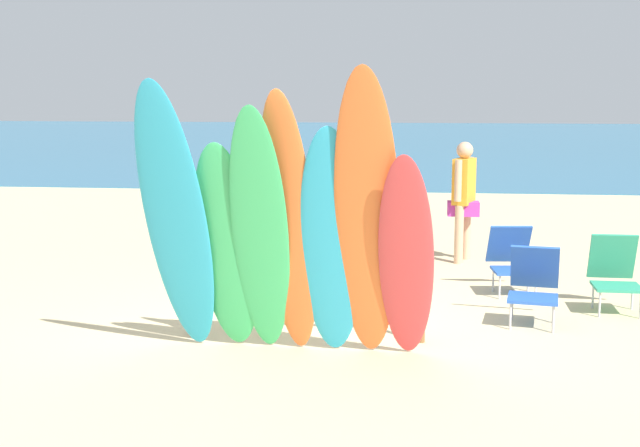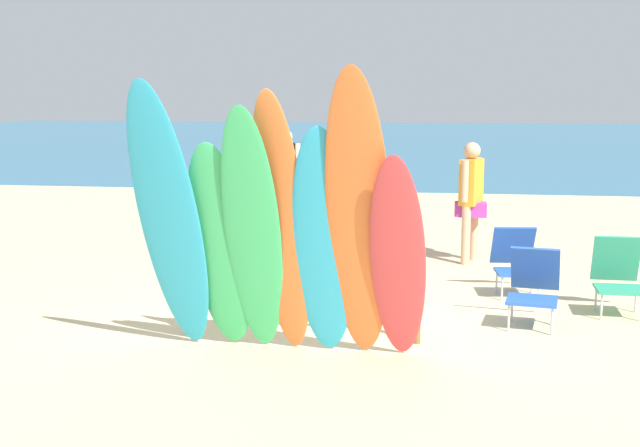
{
  "view_description": "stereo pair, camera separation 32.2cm",
  "coord_description": "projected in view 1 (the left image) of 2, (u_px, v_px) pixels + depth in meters",
  "views": [
    {
      "loc": [
        1.03,
        -7.81,
        2.42
      ],
      "look_at": [
        0.0,
        1.18,
        0.95
      ],
      "focal_mm": 46.74,
      "sensor_mm": 36.0,
      "label": 1
    },
    {
      "loc": [
        1.35,
        -7.77,
        2.42
      ],
      "look_at": [
        0.0,
        1.18,
        0.95
      ],
      "focal_mm": 46.74,
      "sensor_mm": 36.0,
      "label": 2
    }
  ],
  "objects": [
    {
      "name": "ocean_water",
      "position": [
        393.0,
        140.0,
        39.34
      ],
      "size": [
        60.0,
        40.0,
        0.02
      ],
      "primitive_type": "cube",
      "color": "teal",
      "rests_on": "ground"
    },
    {
      "name": "beach_chair_red",
      "position": [
        511.0,
        257.0,
        10.0
      ],
      "size": [
        0.58,
        0.78,
        0.8
      ],
      "rotation": [
        0.0,
        0.0,
        0.11
      ],
      "color": "#B7B7BC",
      "rests_on": "ground"
    },
    {
      "name": "surfboard_teal_4",
      "position": [
        331.0,
        245.0,
        7.29
      ],
      "size": [
        0.55,
        0.82,
        2.13
      ],
      "primitive_type": "ellipsoid",
      "rotation": [
        0.35,
        0.0,
        0.0
      ],
      "color": "#289EC6",
      "rests_on": "ground"
    },
    {
      "name": "surfboard_teal_0",
      "position": [
        177.0,
        223.0,
        7.27
      ],
      "size": [
        0.64,
        1.18,
        2.52
      ],
      "primitive_type": "ellipsoid",
      "rotation": [
        0.41,
        0.0,
        -0.07
      ],
      "color": "#289EC6",
      "rests_on": "ground"
    },
    {
      "name": "ground",
      "position": [
        375.0,
        182.0,
        21.9
      ],
      "size": [
        60.0,
        60.0,
        0.0
      ],
      "primitive_type": "plane",
      "color": "#D3BC8C"
    },
    {
      "name": "surfboard_green_2",
      "position": [
        260.0,
        235.0,
        7.28
      ],
      "size": [
        0.52,
        1.03,
        2.31
      ],
      "primitive_type": "ellipsoid",
      "rotation": [
        0.4,
        0.0,
        0.02
      ],
      "color": "#38B266",
      "rests_on": "ground"
    },
    {
      "name": "beachgoer_midbeach",
      "position": [
        324.0,
        173.0,
        15.64
      ],
      "size": [
        0.39,
        0.45,
        1.48
      ],
      "rotation": [
        0.0,
        0.0,
        2.27
      ],
      "color": "beige",
      "rests_on": "ground"
    },
    {
      "name": "beachgoer_photographing",
      "position": [
        464.0,
        193.0,
        11.66
      ],
      "size": [
        0.44,
        0.61,
        1.69
      ],
      "rotation": [
        0.0,
        0.0,
        4.36
      ],
      "color": "tan",
      "rests_on": "ground"
    },
    {
      "name": "beachgoer_near_rack",
      "position": [
        357.0,
        189.0,
        11.75
      ],
      "size": [
        0.46,
        0.66,
        1.76
      ],
      "rotation": [
        0.0,
        0.0,
        4.8
      ],
      "color": "#9E704C",
      "rests_on": "ground"
    },
    {
      "name": "beachgoer_strolling",
      "position": [
        274.0,
        169.0,
        15.33
      ],
      "size": [
        0.56,
        0.39,
        1.66
      ],
      "rotation": [
        0.0,
        0.0,
        2.63
      ],
      "color": "beige",
      "rests_on": "ground"
    },
    {
      "name": "surfboard_orange_3",
      "position": [
        289.0,
        228.0,
        7.29
      ],
      "size": [
        0.56,
        0.94,
        2.44
      ],
      "primitive_type": "ellipsoid",
      "rotation": [
        0.33,
        0.0,
        -0.1
      ],
      "color": "orange",
      "rests_on": "ground"
    },
    {
      "name": "beach_chair_blue",
      "position": [
        614.0,
        271.0,
        9.17
      ],
      "size": [
        0.51,
        0.66,
        0.83
      ],
      "rotation": [
        0.0,
        0.0,
        -0.02
      ],
      "color": "#B7B7BC",
      "rests_on": "ground"
    },
    {
      "name": "surfboard_orange_5",
      "position": [
        367.0,
        220.0,
        7.1
      ],
      "size": [
        0.6,
        1.08,
        2.62
      ],
      "primitive_type": "ellipsoid",
      "rotation": [
        0.37,
        0.0,
        -0.04
      ],
      "color": "orange",
      "rests_on": "ground"
    },
    {
      "name": "surfboard_rack",
      "position": [
        306.0,
        285.0,
        8.08
      ],
      "size": [
        2.36,
        0.07,
        0.7
      ],
      "color": "brown",
      "rests_on": "ground"
    },
    {
      "name": "beachgoer_by_water",
      "position": [
        273.0,
        190.0,
        12.81
      ],
      "size": [
        0.53,
        0.34,
        1.52
      ],
      "rotation": [
        0.0,
        0.0,
        0.42
      ],
      "color": "#9E704C",
      "rests_on": "ground"
    },
    {
      "name": "beach_chair_striped",
      "position": [
        534.0,
        282.0,
        8.69
      ],
      "size": [
        0.61,
        0.8,
        0.8
      ],
      "rotation": [
        0.0,
        0.0,
        -0.16
      ],
      "color": "#B7B7BC",
      "rests_on": "ground"
    },
    {
      "name": "surfboard_red_6",
      "position": [
        406.0,
        260.0,
        7.17
      ],
      "size": [
        0.54,
        0.93,
        1.92
      ],
      "primitive_type": "ellipsoid",
      "rotation": [
        0.42,
        0.0,
        -0.07
      ],
      "color": "#D13D42",
      "rests_on": "ground"
    },
    {
      "name": "surfboard_green_1",
      "position": [
        227.0,
        249.0,
        7.44
      ],
      "size": [
        0.57,
        0.88,
        2.0
      ],
      "primitive_type": "ellipsoid",
      "rotation": [
        0.38,
        0.0,
        -0.02
      ],
      "color": "#38B266",
      "rests_on": "ground"
    }
  ]
}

